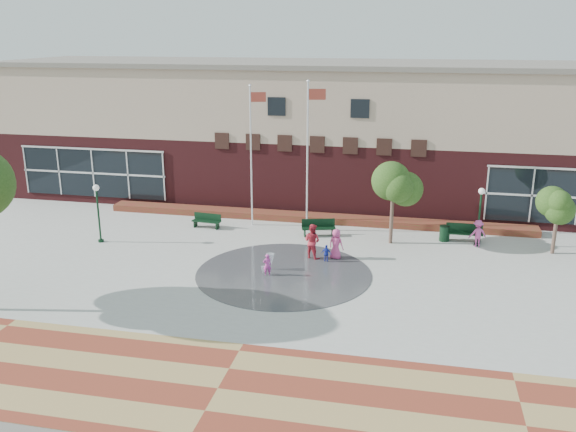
% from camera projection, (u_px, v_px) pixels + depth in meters
% --- Properties ---
extents(ground, '(120.00, 120.00, 0.00)m').
position_uv_depth(ground, '(269.00, 300.00, 26.33)').
color(ground, '#666056').
rests_on(ground, ground).
extents(plaza_concrete, '(46.00, 18.00, 0.01)m').
position_uv_depth(plaza_concrete, '(288.00, 266.00, 30.07)').
color(plaza_concrete, '#A8A8A0').
rests_on(plaza_concrete, ground).
extents(paver_band, '(46.00, 6.00, 0.01)m').
position_uv_depth(paver_band, '(218.00, 389.00, 19.78)').
color(paver_band, maroon).
rests_on(paver_band, ground).
extents(splash_pad, '(8.40, 8.40, 0.01)m').
position_uv_depth(splash_pad, '(284.00, 274.00, 29.13)').
color(splash_pad, '#383A3D').
rests_on(splash_pad, ground).
extents(library_building, '(44.40, 10.40, 9.20)m').
position_uv_depth(library_building, '(329.00, 131.00, 41.33)').
color(library_building, '#541B1F').
rests_on(library_building, ground).
extents(flower_bed, '(26.00, 1.20, 0.40)m').
position_uv_depth(flower_bed, '(314.00, 221.00, 37.18)').
color(flower_bed, '#9E0526').
rests_on(flower_bed, ground).
extents(flagpole_left, '(0.94, 0.34, 8.30)m').
position_uv_depth(flagpole_left, '(252.00, 149.00, 35.10)').
color(flagpole_left, white).
rests_on(flagpole_left, ground).
extents(flagpole_right, '(1.04, 0.32, 8.61)m').
position_uv_depth(flagpole_right, '(308.00, 149.00, 34.09)').
color(flagpole_right, white).
rests_on(flagpole_right, ground).
extents(lamp_left, '(0.34, 0.34, 3.25)m').
position_uv_depth(lamp_left, '(98.00, 207.00, 32.94)').
color(lamp_left, black).
rests_on(lamp_left, ground).
extents(lamp_right, '(0.34, 0.34, 3.24)m').
position_uv_depth(lamp_right, '(480.00, 210.00, 32.31)').
color(lamp_right, black).
rests_on(lamp_right, ground).
extents(bench_left, '(1.75, 0.65, 0.86)m').
position_uv_depth(bench_left, '(207.00, 224.00, 35.82)').
color(bench_left, black).
rests_on(bench_left, ground).
extents(bench_mid, '(1.97, 1.03, 0.95)m').
position_uv_depth(bench_mid, '(319.00, 231.00, 34.43)').
color(bench_mid, black).
rests_on(bench_mid, ground).
extents(bench_right, '(1.97, 0.57, 0.99)m').
position_uv_depth(bench_right, '(464.00, 236.00, 33.51)').
color(bench_right, black).
rests_on(bench_right, ground).
extents(trash_can, '(0.55, 0.55, 0.90)m').
position_uv_depth(trash_can, '(444.00, 233.00, 33.53)').
color(trash_can, black).
rests_on(trash_can, ground).
extents(tree_mid, '(2.83, 2.83, 4.78)m').
position_uv_depth(tree_mid, '(393.00, 181.00, 32.32)').
color(tree_mid, '#4A352C').
rests_on(tree_mid, ground).
extents(tree_small_right, '(2.12, 2.12, 3.62)m').
position_uv_depth(tree_small_right, '(559.00, 205.00, 31.01)').
color(tree_small_right, '#4A352C').
rests_on(tree_small_right, ground).
extents(water_jet_a, '(0.41, 0.41, 0.80)m').
position_uv_depth(water_jet_a, '(270.00, 270.00, 29.60)').
color(water_jet_a, white).
rests_on(water_jet_a, ground).
extents(water_jet_b, '(0.17, 0.17, 0.39)m').
position_uv_depth(water_jet_b, '(263.00, 275.00, 29.02)').
color(water_jet_b, white).
rests_on(water_jet_b, ground).
extents(child_splash, '(0.47, 0.40, 1.09)m').
position_uv_depth(child_splash, '(267.00, 265.00, 28.75)').
color(child_splash, '#C83D9E').
rests_on(child_splash, ground).
extents(adult_red, '(1.09, 0.98, 1.83)m').
position_uv_depth(adult_red, '(312.00, 241.00, 30.89)').
color(adult_red, '#C02939').
rests_on(adult_red, ground).
extents(adult_pink, '(0.90, 0.73, 1.58)m').
position_uv_depth(adult_pink, '(336.00, 244.00, 30.84)').
color(adult_pink, '#DD468A').
rests_on(adult_pink, ground).
extents(child_blue, '(0.56, 0.31, 0.90)m').
position_uv_depth(child_blue, '(326.00, 254.00, 30.50)').
color(child_blue, '#1D2EAB').
rests_on(child_blue, ground).
extents(person_bench, '(1.09, 0.83, 1.49)m').
position_uv_depth(person_bench, '(478.00, 233.00, 32.61)').
color(person_bench, '#CF4A9C').
rests_on(person_bench, ground).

